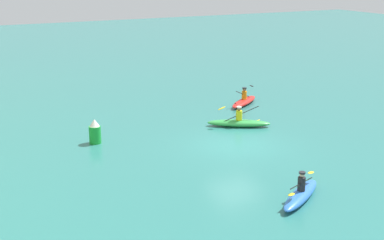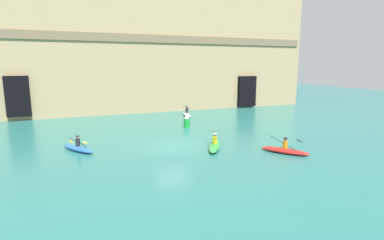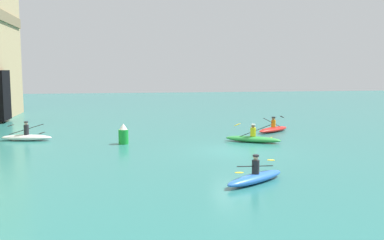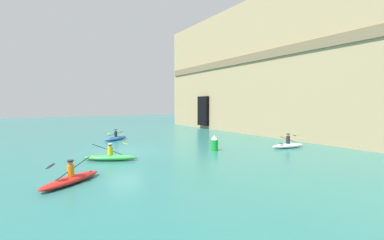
{
  "view_description": "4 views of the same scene",
  "coord_description": "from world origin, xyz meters",
  "px_view_note": "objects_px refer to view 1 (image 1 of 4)",
  "views": [
    {
      "loc": [
        -20.63,
        12.82,
        8.3
      ],
      "look_at": [
        0.99,
        1.84,
        1.24
      ],
      "focal_mm": 50.0,
      "sensor_mm": 36.0,
      "label": 1
    },
    {
      "loc": [
        -6.45,
        -20.01,
        5.78
      ],
      "look_at": [
        2.35,
        2.08,
        1.4
      ],
      "focal_mm": 28.0,
      "sensor_mm": 36.0,
      "label": 2
    },
    {
      "loc": [
        -21.67,
        6.33,
        4.3
      ],
      "look_at": [
        1.96,
        2.06,
        1.49
      ],
      "focal_mm": 40.0,
      "sensor_mm": 36.0,
      "label": 3
    },
    {
      "loc": [
        18.89,
        -5.95,
        3.59
      ],
      "look_at": [
        3.62,
        3.69,
        2.45
      ],
      "focal_mm": 24.0,
      "sensor_mm": 36.0,
      "label": 4
    }
  ],
  "objects_px": {
    "kayak_green": "(239,122)",
    "kayak_red": "(244,101)",
    "marker_buoy": "(95,132)",
    "kayak_blue": "(301,194)"
  },
  "relations": [
    {
      "from": "kayak_green",
      "to": "kayak_blue",
      "type": "xyz_separation_m",
      "value": [
        -8.91,
        2.85,
        -0.0
      ]
    },
    {
      "from": "kayak_blue",
      "to": "marker_buoy",
      "type": "height_order",
      "value": "marker_buoy"
    },
    {
      "from": "kayak_blue",
      "to": "kayak_green",
      "type": "bearing_deg",
      "value": -141.05
    },
    {
      "from": "kayak_green",
      "to": "marker_buoy",
      "type": "xyz_separation_m",
      "value": [
        0.79,
        7.64,
        0.34
      ]
    },
    {
      "from": "kayak_green",
      "to": "kayak_red",
      "type": "relative_size",
      "value": 1.07
    },
    {
      "from": "kayak_blue",
      "to": "marker_buoy",
      "type": "relative_size",
      "value": 2.49
    },
    {
      "from": "kayak_green",
      "to": "marker_buoy",
      "type": "distance_m",
      "value": 7.69
    },
    {
      "from": "kayak_red",
      "to": "marker_buoy",
      "type": "xyz_separation_m",
      "value": [
        -3.04,
        10.39,
        0.35
      ]
    },
    {
      "from": "kayak_green",
      "to": "kayak_red",
      "type": "distance_m",
      "value": 4.72
    },
    {
      "from": "kayak_green",
      "to": "marker_buoy",
      "type": "relative_size",
      "value": 2.71
    }
  ]
}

